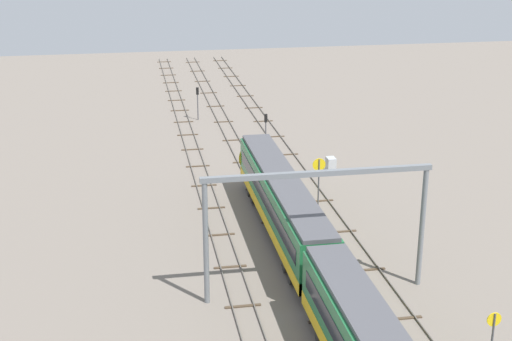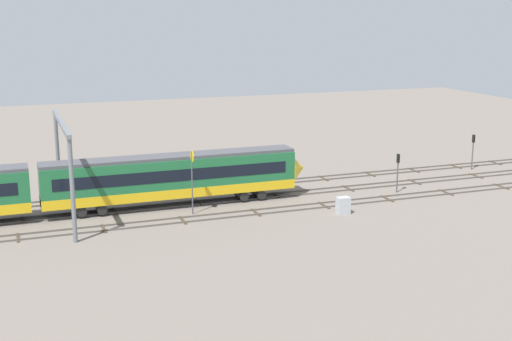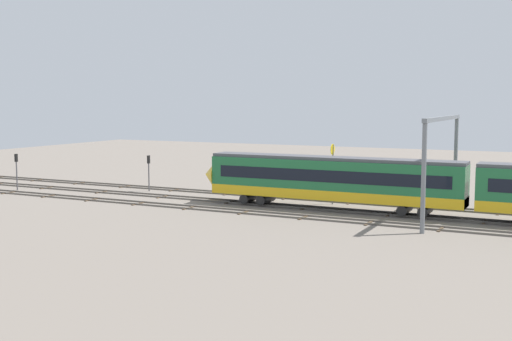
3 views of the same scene
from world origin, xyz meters
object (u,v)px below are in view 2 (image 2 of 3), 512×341
at_px(speed_sign_near_foreground, 192,172).
at_px(signal_light_trackside_departure, 473,147).
at_px(relay_cabinet, 343,206).
at_px(overhead_gantry, 63,148).
at_px(signal_light_trackside_approach, 398,167).

xyz_separation_m(speed_sign_near_foreground, signal_light_trackside_departure, (35.48, 6.22, -1.20)).
relative_size(signal_light_trackside_departure, relay_cabinet, 2.62).
distance_m(overhead_gantry, signal_light_trackside_approach, 32.87).
bearing_deg(signal_light_trackside_approach, overhead_gantry, 175.07).
bearing_deg(overhead_gantry, speed_sign_near_foreground, -15.43).
relative_size(speed_sign_near_foreground, signal_light_trackside_approach, 1.47).
relative_size(signal_light_trackside_approach, signal_light_trackside_departure, 0.97).
bearing_deg(signal_light_trackside_approach, relay_cabinet, -150.53).
distance_m(speed_sign_near_foreground, relay_cabinet, 14.10).
distance_m(overhead_gantry, speed_sign_near_foreground, 11.57).
bearing_deg(relay_cabinet, overhead_gantry, 162.00).
relative_size(overhead_gantry, speed_sign_near_foreground, 2.58).
bearing_deg(speed_sign_near_foreground, signal_light_trackside_departure, 9.94).
relative_size(overhead_gantry, signal_light_trackside_approach, 3.81).
bearing_deg(relay_cabinet, speed_sign_near_foreground, 159.88).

